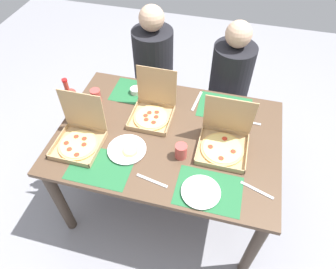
{
  "coord_description": "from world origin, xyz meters",
  "views": [
    {
      "loc": [
        0.32,
        -1.23,
        2.17
      ],
      "look_at": [
        0.0,
        0.0,
        0.74
      ],
      "focal_mm": 32.4,
      "sensor_mm": 36.0,
      "label": 1
    }
  ],
  "objects": [
    {
      "name": "placemat_far_left",
      "position": [
        -0.32,
        0.34,
        0.74
      ],
      "size": [
        0.36,
        0.26,
        0.0
      ],
      "primitive_type": "cube",
      "color": "#236638",
      "rests_on": "dining_table"
    },
    {
      "name": "fork_by_near_left",
      "position": [
        0.57,
        -0.27,
        0.75
      ],
      "size": [
        0.18,
        0.08,
        0.0
      ],
      "primitive_type": "cube",
      "rotation": [
        0.0,
        0.0,
        2.81
      ],
      "color": "#B7B7BC",
      "rests_on": "dining_table"
    },
    {
      "name": "pizza_box_edge_far",
      "position": [
        0.35,
        -0.01,
        0.79
      ],
      "size": [
        0.29,
        0.3,
        0.33
      ],
      "color": "tan",
      "rests_on": "dining_table"
    },
    {
      "name": "knife_by_far_left",
      "position": [
        0.12,
        0.35,
        0.75
      ],
      "size": [
        0.04,
        0.21,
        0.0
      ],
      "primitive_type": "cube",
      "rotation": [
        0.0,
        0.0,
        1.45
      ],
      "color": "#B7B7BC",
      "rests_on": "dining_table"
    },
    {
      "name": "diner_right_seat",
      "position": [
        0.32,
        0.75,
        0.52
      ],
      "size": [
        0.32,
        0.32,
        1.16
      ],
      "color": "black",
      "rests_on": "ground_plane"
    },
    {
      "name": "plate_far_right",
      "position": [
        0.28,
        -0.37,
        0.75
      ],
      "size": [
        0.21,
        0.21,
        0.02
      ],
      "color": "white",
      "rests_on": "dining_table"
    },
    {
      "name": "soda_bottle",
      "position": [
        -0.62,
        -0.01,
        0.88
      ],
      "size": [
        0.09,
        0.09,
        0.32
      ],
      "color": "#B2382D",
      "rests_on": "dining_table"
    },
    {
      "name": "dining_table",
      "position": [
        0.0,
        0.0,
        0.63
      ],
      "size": [
        1.4,
        0.98,
        0.74
      ],
      "color": "#3F3328",
      "rests_on": "ground_plane"
    },
    {
      "name": "pizza_box_center",
      "position": [
        -0.14,
        0.14,
        0.79
      ],
      "size": [
        0.27,
        0.29,
        0.3
      ],
      "color": "tan",
      "rests_on": "dining_table"
    },
    {
      "name": "condiment_bowl",
      "position": [
        -0.32,
        0.34,
        0.76
      ],
      "size": [
        0.08,
        0.08,
        0.04
      ],
      "primitive_type": "cylinder",
      "color": "white",
      "rests_on": "dining_table"
    },
    {
      "name": "ground_plane",
      "position": [
        0.0,
        0.0,
        0.0
      ],
      "size": [
        6.0,
        6.0,
        0.0
      ],
      "primitive_type": "plane",
      "color": "gray"
    },
    {
      "name": "diner_left_seat",
      "position": [
        -0.32,
        0.75,
        0.54
      ],
      "size": [
        0.32,
        0.32,
        1.2
      ],
      "color": "black",
      "rests_on": "ground_plane"
    },
    {
      "name": "pizza_box_corner_left",
      "position": [
        -0.5,
        -0.2,
        0.79
      ],
      "size": [
        0.27,
        0.28,
        0.31
      ],
      "color": "tan",
      "rests_on": "dining_table"
    },
    {
      "name": "placemat_near_left",
      "position": [
        -0.32,
        -0.34,
        0.74
      ],
      "size": [
        0.36,
        0.26,
        0.0
      ],
      "primitive_type": "cube",
      "color": "#236638",
      "rests_on": "dining_table"
    },
    {
      "name": "plate_near_left",
      "position": [
        -0.2,
        -0.19,
        0.75
      ],
      "size": [
        0.23,
        0.23,
        0.03
      ],
      "color": "white",
      "rests_on": "dining_table"
    },
    {
      "name": "cup_clear_left",
      "position": [
        -0.56,
        0.18,
        0.79
      ],
      "size": [
        0.07,
        0.07,
        0.1
      ],
      "primitive_type": "cylinder",
      "color": "#BF4742",
      "rests_on": "dining_table"
    },
    {
      "name": "placemat_far_right",
      "position": [
        0.32,
        0.34,
        0.74
      ],
      "size": [
        0.36,
        0.26,
        0.0
      ],
      "primitive_type": "cube",
      "color": "#236638",
      "rests_on": "dining_table"
    },
    {
      "name": "cup_spare",
      "position": [
        0.12,
        -0.15,
        0.79
      ],
      "size": [
        0.07,
        0.07,
        0.09
      ],
      "primitive_type": "cylinder",
      "color": "#BF4742",
      "rests_on": "dining_table"
    },
    {
      "name": "fork_by_near_right",
      "position": [
        0.47,
        0.23,
        0.75
      ],
      "size": [
        0.19,
        0.02,
        0.0
      ],
      "primitive_type": "cube",
      "rotation": [
        0.0,
        0.0,
        6.26
      ],
      "color": "#B7B7BC",
      "rests_on": "dining_table"
    },
    {
      "name": "placemat_near_right",
      "position": [
        0.32,
        -0.34,
        0.74
      ],
      "size": [
        0.36,
        0.26,
        0.0
      ],
      "primitive_type": "cube",
      "color": "#236638",
      "rests_on": "dining_table"
    },
    {
      "name": "fork_by_far_right",
      "position": [
        -0.0,
        -0.36,
        0.75
      ],
      "size": [
        0.19,
        0.05,
        0.0
      ],
      "primitive_type": "cube",
      "rotation": [
        0.0,
        0.0,
        2.95
      ],
      "color": "#B7B7BC",
      "rests_on": "dining_table"
    }
  ]
}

